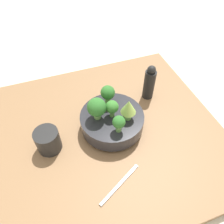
# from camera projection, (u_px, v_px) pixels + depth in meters

# --- Properties ---
(ground_plane) EXTENTS (6.00, 6.00, 0.00)m
(ground_plane) POSITION_uv_depth(u_px,v_px,m) (110.00, 136.00, 0.90)
(ground_plane) COLOR beige
(table) EXTENTS (0.87, 0.83, 0.04)m
(table) POSITION_uv_depth(u_px,v_px,m) (110.00, 133.00, 0.89)
(table) COLOR olive
(table) RESTS_ON ground_plane
(bowl) EXTENTS (0.25, 0.25, 0.07)m
(bowl) POSITION_uv_depth(u_px,v_px,m) (112.00, 121.00, 0.85)
(bowl) COLOR #28282D
(bowl) RESTS_ON table
(broccoli_floret_left) EXTENTS (0.07, 0.07, 0.09)m
(broccoli_floret_left) POSITION_uv_depth(u_px,v_px,m) (97.00, 108.00, 0.78)
(broccoli_floret_left) COLOR #7AB256
(broccoli_floret_left) RESTS_ON bowl
(broccoli_floret_center) EXTENTS (0.05, 0.05, 0.07)m
(broccoli_floret_center) POSITION_uv_depth(u_px,v_px,m) (112.00, 107.00, 0.79)
(broccoli_floret_center) COLOR #609347
(broccoli_floret_center) RESTS_ON bowl
(broccoli_floret_front) EXTENTS (0.05, 0.05, 0.07)m
(broccoli_floret_front) POSITION_uv_depth(u_px,v_px,m) (119.00, 123.00, 0.75)
(broccoli_floret_front) COLOR #609347
(broccoli_floret_front) RESTS_ON bowl
(broccoli_floret_back) EXTENTS (0.06, 0.06, 0.08)m
(broccoli_floret_back) POSITION_uv_depth(u_px,v_px,m) (108.00, 93.00, 0.83)
(broccoli_floret_back) COLOR #6BA34C
(broccoli_floret_back) RESTS_ON bowl
(romanesco_piece_near) EXTENTS (0.06, 0.06, 0.09)m
(romanesco_piece_near) POSITION_uv_depth(u_px,v_px,m) (129.00, 108.00, 0.77)
(romanesco_piece_near) COLOR #6BA34C
(romanesco_piece_near) RESTS_ON bowl
(cup) EXTENTS (0.09, 0.09, 0.09)m
(cup) POSITION_uv_depth(u_px,v_px,m) (48.00, 141.00, 0.79)
(cup) COLOR black
(cup) RESTS_ON table
(pepper_mill) EXTENTS (0.05, 0.05, 0.17)m
(pepper_mill) POSITION_uv_depth(u_px,v_px,m) (149.00, 83.00, 0.94)
(pepper_mill) COLOR black
(pepper_mill) RESTS_ON table
(fork) EXTENTS (0.17, 0.09, 0.01)m
(fork) POSITION_uv_depth(u_px,v_px,m) (120.00, 184.00, 0.72)
(fork) COLOR silver
(fork) RESTS_ON table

